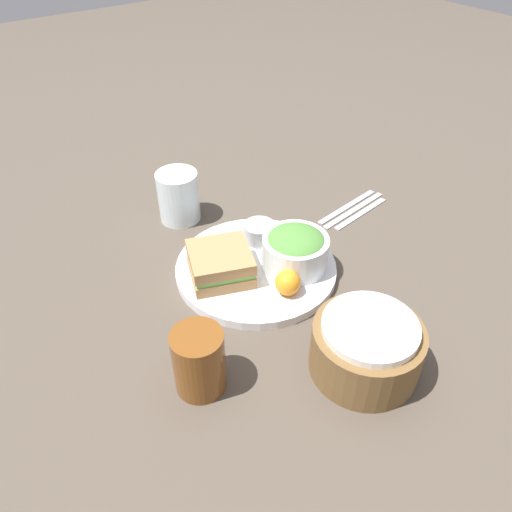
{
  "coord_description": "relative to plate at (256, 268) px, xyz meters",
  "views": [
    {
      "loc": [
        0.4,
        0.55,
        0.59
      ],
      "look_at": [
        0.0,
        0.0,
        0.04
      ],
      "focal_mm": 35.0,
      "sensor_mm": 36.0,
      "label": 1
    }
  ],
  "objects": [
    {
      "name": "sandwich",
      "position": [
        0.07,
        -0.01,
        0.03
      ],
      "size": [
        0.13,
        0.13,
        0.05
      ],
      "color": "#A37A4C",
      "rests_on": "plate"
    },
    {
      "name": "water_glass",
      "position": [
        0.02,
        -0.23,
        0.04
      ],
      "size": [
        0.08,
        0.08,
        0.1
      ],
      "primitive_type": "cylinder",
      "color": "silver",
      "rests_on": "ground_plane"
    },
    {
      "name": "plate",
      "position": [
        0.0,
        0.0,
        0.0
      ],
      "size": [
        0.29,
        0.29,
        0.02
      ],
      "primitive_type": "cylinder",
      "color": "silver",
      "rests_on": "ground_plane"
    },
    {
      "name": "fork",
      "position": [
        -0.28,
        -0.05,
        -0.01
      ],
      "size": [
        0.18,
        0.03,
        0.01
      ],
      "primitive_type": "cube",
      "rotation": [
        0.0,
        0.0,
        3.27
      ],
      "color": "#B2B2B7",
      "rests_on": "ground_plane"
    },
    {
      "name": "drink_glass",
      "position": [
        0.21,
        0.15,
        0.04
      ],
      "size": [
        0.07,
        0.07,
        0.1
      ],
      "primitive_type": "cylinder",
      "color": "brown",
      "rests_on": "ground_plane"
    },
    {
      "name": "salad_bowl",
      "position": [
        -0.05,
        0.04,
        0.05
      ],
      "size": [
        0.12,
        0.12,
        0.07
      ],
      "color": "white",
      "rests_on": "plate"
    },
    {
      "name": "dressing_cup",
      "position": [
        -0.05,
        -0.06,
        0.03
      ],
      "size": [
        0.06,
        0.06,
        0.03
      ],
      "primitive_type": "cylinder",
      "color": "#99999E",
      "rests_on": "plate"
    },
    {
      "name": "knife",
      "position": [
        -0.28,
        -0.04,
        -0.01
      ],
      "size": [
        0.19,
        0.04,
        0.01
      ],
      "primitive_type": "cube",
      "rotation": [
        0.0,
        0.0,
        3.27
      ],
      "color": "#B2B2B7",
      "rests_on": "ground_plane"
    },
    {
      "name": "spoon",
      "position": [
        -0.28,
        -0.02,
        -0.01
      ],
      "size": [
        0.16,
        0.03,
        0.01
      ],
      "primitive_type": "cube",
      "rotation": [
        0.0,
        0.0,
        3.27
      ],
      "color": "#B2B2B7",
      "rests_on": "ground_plane"
    },
    {
      "name": "ground_plane",
      "position": [
        0.0,
        0.0,
        -0.01
      ],
      "size": [
        4.0,
        4.0,
        0.0
      ],
      "primitive_type": "plane",
      "color": "#4C4238"
    },
    {
      "name": "bread_basket",
      "position": [
        0.0,
        0.26,
        0.04
      ],
      "size": [
        0.16,
        0.16,
        0.09
      ],
      "color": "brown",
      "rests_on": "ground_plane"
    },
    {
      "name": "orange_wedge",
      "position": [
        -0.0,
        0.09,
        0.03
      ],
      "size": [
        0.04,
        0.04,
        0.04
      ],
      "primitive_type": "sphere",
      "color": "orange",
      "rests_on": "plate"
    }
  ]
}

